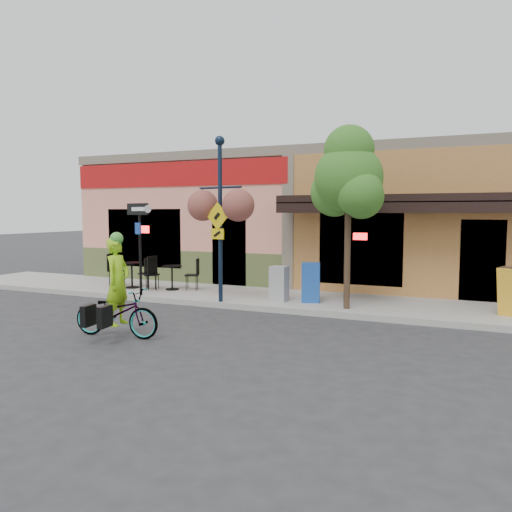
{
  "coord_description": "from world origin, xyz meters",
  "views": [
    {
      "loc": [
        4.14,
        -10.84,
        2.48
      ],
      "look_at": [
        -0.79,
        0.5,
        1.4
      ],
      "focal_mm": 35.0,
      "sensor_mm": 36.0,
      "label": 1
    }
  ],
  "objects_px": {
    "newspaper_box_blue": "(311,282)",
    "newspaper_box_grey": "(279,284)",
    "cyclist_rider": "(118,294)",
    "street_tree": "(348,217)",
    "bicycle": "(116,313)",
    "building": "(351,219)",
    "one_way_sign": "(140,250)",
    "lamp_post": "(220,220)"
  },
  "relations": [
    {
      "from": "cyclist_rider",
      "to": "newspaper_box_blue",
      "type": "height_order",
      "value": "cyclist_rider"
    },
    {
      "from": "street_tree",
      "to": "bicycle",
      "type": "bearing_deg",
      "value": -132.94
    },
    {
      "from": "building",
      "to": "one_way_sign",
      "type": "distance_m",
      "value": 8.19
    },
    {
      "from": "building",
      "to": "one_way_sign",
      "type": "height_order",
      "value": "building"
    },
    {
      "from": "lamp_post",
      "to": "cyclist_rider",
      "type": "bearing_deg",
      "value": -84.3
    },
    {
      "from": "bicycle",
      "to": "cyclist_rider",
      "type": "bearing_deg",
      "value": -95.83
    },
    {
      "from": "cyclist_rider",
      "to": "street_tree",
      "type": "distance_m",
      "value": 5.62
    },
    {
      "from": "bicycle",
      "to": "street_tree",
      "type": "bearing_deg",
      "value": -48.77
    },
    {
      "from": "newspaper_box_blue",
      "to": "lamp_post",
      "type": "bearing_deg",
      "value": -172.8
    },
    {
      "from": "newspaper_box_grey",
      "to": "lamp_post",
      "type": "bearing_deg",
      "value": -150.99
    },
    {
      "from": "newspaper_box_blue",
      "to": "newspaper_box_grey",
      "type": "relative_size",
      "value": 1.12
    },
    {
      "from": "newspaper_box_grey",
      "to": "street_tree",
      "type": "relative_size",
      "value": 0.21
    },
    {
      "from": "cyclist_rider",
      "to": "street_tree",
      "type": "height_order",
      "value": "street_tree"
    },
    {
      "from": "one_way_sign",
      "to": "newspaper_box_blue",
      "type": "xyz_separation_m",
      "value": [
        4.72,
        0.88,
        -0.78
      ]
    },
    {
      "from": "newspaper_box_grey",
      "to": "one_way_sign",
      "type": "bearing_deg",
      "value": -168.2
    },
    {
      "from": "bicycle",
      "to": "street_tree",
      "type": "distance_m",
      "value": 5.76
    },
    {
      "from": "bicycle",
      "to": "building",
      "type": "bearing_deg",
      "value": -18.34
    },
    {
      "from": "newspaper_box_blue",
      "to": "bicycle",
      "type": "bearing_deg",
      "value": -135.2
    },
    {
      "from": "cyclist_rider",
      "to": "newspaper_box_blue",
      "type": "bearing_deg",
      "value": -35.75
    },
    {
      "from": "bicycle",
      "to": "one_way_sign",
      "type": "xyz_separation_m",
      "value": [
        -2.08,
        3.62,
        0.96
      ]
    },
    {
      "from": "building",
      "to": "cyclist_rider",
      "type": "height_order",
      "value": "building"
    },
    {
      "from": "bicycle",
      "to": "cyclist_rider",
      "type": "height_order",
      "value": "cyclist_rider"
    },
    {
      "from": "newspaper_box_blue",
      "to": "newspaper_box_grey",
      "type": "distance_m",
      "value": 0.84
    },
    {
      "from": "bicycle",
      "to": "newspaper_box_grey",
      "type": "xyz_separation_m",
      "value": [
        1.82,
        4.33,
        0.12
      ]
    },
    {
      "from": "building",
      "to": "newspaper_box_grey",
      "type": "bearing_deg",
      "value": -94.7
    },
    {
      "from": "lamp_post",
      "to": "one_way_sign",
      "type": "bearing_deg",
      "value": -167.95
    },
    {
      "from": "building",
      "to": "street_tree",
      "type": "relative_size",
      "value": 4.09
    },
    {
      "from": "newspaper_box_blue",
      "to": "street_tree",
      "type": "xyz_separation_m",
      "value": [
        1.07,
        -0.52,
        1.71
      ]
    },
    {
      "from": "cyclist_rider",
      "to": "newspaper_box_blue",
      "type": "distance_m",
      "value": 5.2
    },
    {
      "from": "building",
      "to": "newspaper_box_blue",
      "type": "xyz_separation_m",
      "value": [
        0.32,
        -5.97,
        -1.59
      ]
    },
    {
      "from": "newspaper_box_blue",
      "to": "street_tree",
      "type": "distance_m",
      "value": 2.08
    },
    {
      "from": "building",
      "to": "bicycle",
      "type": "relative_size",
      "value": 9.82
    },
    {
      "from": "lamp_post",
      "to": "building",
      "type": "bearing_deg",
      "value": 86.78
    },
    {
      "from": "building",
      "to": "newspaper_box_grey",
      "type": "height_order",
      "value": "building"
    },
    {
      "from": "one_way_sign",
      "to": "bicycle",
      "type": "bearing_deg",
      "value": -40.56
    },
    {
      "from": "newspaper_box_blue",
      "to": "street_tree",
      "type": "height_order",
      "value": "street_tree"
    },
    {
      "from": "bicycle",
      "to": "one_way_sign",
      "type": "height_order",
      "value": "one_way_sign"
    },
    {
      "from": "lamp_post",
      "to": "newspaper_box_grey",
      "type": "bearing_deg",
      "value": 39.62
    },
    {
      "from": "building",
      "to": "newspaper_box_blue",
      "type": "distance_m",
      "value": 6.18
    },
    {
      "from": "lamp_post",
      "to": "street_tree",
      "type": "relative_size",
      "value": 0.96
    },
    {
      "from": "newspaper_box_blue",
      "to": "one_way_sign",
      "type": "bearing_deg",
      "value": 175.8
    },
    {
      "from": "bicycle",
      "to": "one_way_sign",
      "type": "distance_m",
      "value": 4.28
    }
  ]
}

